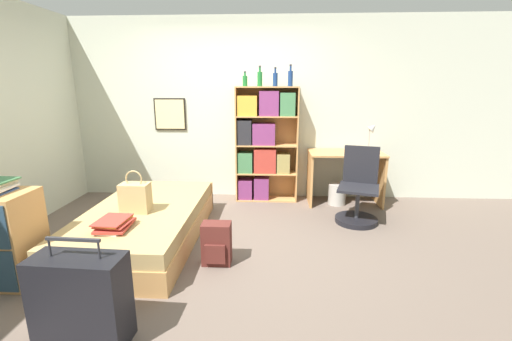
{
  "coord_description": "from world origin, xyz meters",
  "views": [
    {
      "loc": [
        0.63,
        -3.39,
        1.65
      ],
      "look_at": [
        0.44,
        0.21,
        0.75
      ],
      "focal_mm": 24.0,
      "sensor_mm": 36.0,
      "label": 1
    }
  ],
  "objects_px": {
    "bottle_clear": "(275,79)",
    "backpack": "(217,244)",
    "bottle_brown": "(260,78)",
    "desk_lamp": "(372,132)",
    "dresser": "(1,238)",
    "bed": "(145,224)",
    "handbag": "(135,197)",
    "bottle_blue": "(290,78)",
    "waste_bin": "(337,194)",
    "book_stack_on_bed": "(114,224)",
    "bottle_green": "(245,81)",
    "bookcase": "(263,143)",
    "desk_chair": "(358,199)",
    "suitcase": "(81,300)",
    "desk": "(345,169)"
  },
  "relations": [
    {
      "from": "handbag",
      "to": "dresser",
      "type": "height_order",
      "value": "handbag"
    },
    {
      "from": "bottle_brown",
      "to": "bookcase",
      "type": "bearing_deg",
      "value": 9.77
    },
    {
      "from": "suitcase",
      "to": "backpack",
      "type": "distance_m",
      "value": 1.28
    },
    {
      "from": "desk",
      "to": "bed",
      "type": "bearing_deg",
      "value": -150.99
    },
    {
      "from": "bed",
      "to": "bottle_brown",
      "type": "bearing_deg",
      "value": 50.55
    },
    {
      "from": "bottle_brown",
      "to": "desk",
      "type": "distance_m",
      "value": 1.74
    },
    {
      "from": "bookcase",
      "to": "desk_chair",
      "type": "relative_size",
      "value": 1.78
    },
    {
      "from": "bottle_green",
      "to": "desk_lamp",
      "type": "bearing_deg",
      "value": -4.02
    },
    {
      "from": "desk",
      "to": "desk_lamp",
      "type": "relative_size",
      "value": 2.41
    },
    {
      "from": "handbag",
      "to": "bottle_brown",
      "type": "distance_m",
      "value": 2.33
    },
    {
      "from": "bookcase",
      "to": "desk_chair",
      "type": "bearing_deg",
      "value": -33.24
    },
    {
      "from": "book_stack_on_bed",
      "to": "dresser",
      "type": "distance_m",
      "value": 0.89
    },
    {
      "from": "book_stack_on_bed",
      "to": "handbag",
      "type": "bearing_deg",
      "value": 86.62
    },
    {
      "from": "bottle_green",
      "to": "desk",
      "type": "height_order",
      "value": "bottle_green"
    },
    {
      "from": "handbag",
      "to": "desk_chair",
      "type": "height_order",
      "value": "desk_chair"
    },
    {
      "from": "desk_chair",
      "to": "waste_bin",
      "type": "height_order",
      "value": "desk_chair"
    },
    {
      "from": "bottle_green",
      "to": "waste_bin",
      "type": "xyz_separation_m",
      "value": [
        1.31,
        -0.16,
        -1.57
      ]
    },
    {
      "from": "bottle_brown",
      "to": "bottle_clear",
      "type": "distance_m",
      "value": 0.21
    },
    {
      "from": "waste_bin",
      "to": "desk_lamp",
      "type": "bearing_deg",
      "value": 5.47
    },
    {
      "from": "handbag",
      "to": "suitcase",
      "type": "xyz_separation_m",
      "value": [
        0.19,
        -1.41,
        -0.22
      ]
    },
    {
      "from": "bottle_blue",
      "to": "waste_bin",
      "type": "xyz_separation_m",
      "value": [
        0.69,
        -0.19,
        -1.6
      ]
    },
    {
      "from": "book_stack_on_bed",
      "to": "bottle_green",
      "type": "bearing_deg",
      "value": 62.75
    },
    {
      "from": "dresser",
      "to": "desk_chair",
      "type": "relative_size",
      "value": 0.86
    },
    {
      "from": "bed",
      "to": "bottle_clear",
      "type": "xyz_separation_m",
      "value": [
        1.4,
        1.48,
        1.55
      ]
    },
    {
      "from": "bottle_clear",
      "to": "waste_bin",
      "type": "distance_m",
      "value": 1.83
    },
    {
      "from": "handbag",
      "to": "suitcase",
      "type": "height_order",
      "value": "handbag"
    },
    {
      "from": "bottle_brown",
      "to": "desk_lamp",
      "type": "relative_size",
      "value": 0.65
    },
    {
      "from": "bottle_clear",
      "to": "backpack",
      "type": "height_order",
      "value": "bottle_clear"
    },
    {
      "from": "bed",
      "to": "suitcase",
      "type": "height_order",
      "value": "suitcase"
    },
    {
      "from": "dresser",
      "to": "desk_lamp",
      "type": "height_order",
      "value": "desk_lamp"
    },
    {
      "from": "dresser",
      "to": "bed",
      "type": "bearing_deg",
      "value": 43.64
    },
    {
      "from": "handbag",
      "to": "bottle_blue",
      "type": "relative_size",
      "value": 1.51
    },
    {
      "from": "bottle_green",
      "to": "backpack",
      "type": "relative_size",
      "value": 0.5
    },
    {
      "from": "desk_chair",
      "to": "suitcase",
      "type": "bearing_deg",
      "value": -135.87
    },
    {
      "from": "desk_lamp",
      "to": "desk_chair",
      "type": "height_order",
      "value": "desk_lamp"
    },
    {
      "from": "desk_lamp",
      "to": "desk_chair",
      "type": "bearing_deg",
      "value": -113.92
    },
    {
      "from": "waste_bin",
      "to": "desk",
      "type": "bearing_deg",
      "value": 28.71
    },
    {
      "from": "bed",
      "to": "suitcase",
      "type": "relative_size",
      "value": 2.82
    },
    {
      "from": "handbag",
      "to": "backpack",
      "type": "height_order",
      "value": "handbag"
    },
    {
      "from": "bed",
      "to": "bottle_clear",
      "type": "relative_size",
      "value": 8.16
    },
    {
      "from": "desk_lamp",
      "to": "bottle_brown",
      "type": "bearing_deg",
      "value": 175.25
    },
    {
      "from": "desk_lamp",
      "to": "suitcase",
      "type": "bearing_deg",
      "value": -131.87
    },
    {
      "from": "bottle_blue",
      "to": "backpack",
      "type": "distance_m",
      "value": 2.59
    },
    {
      "from": "bottle_clear",
      "to": "desk",
      "type": "xyz_separation_m",
      "value": [
        1.0,
        -0.14,
        -1.23
      ]
    },
    {
      "from": "book_stack_on_bed",
      "to": "backpack",
      "type": "xyz_separation_m",
      "value": [
        0.92,
        0.1,
        -0.22
      ]
    },
    {
      "from": "suitcase",
      "to": "bottle_brown",
      "type": "xyz_separation_m",
      "value": [
        1.02,
        2.99,
        1.44
      ]
    },
    {
      "from": "book_stack_on_bed",
      "to": "waste_bin",
      "type": "relative_size",
      "value": 1.26
    },
    {
      "from": "book_stack_on_bed",
      "to": "desk_lamp",
      "type": "relative_size",
      "value": 0.88
    },
    {
      "from": "bookcase",
      "to": "dresser",
      "type": "bearing_deg",
      "value": -132.7
    },
    {
      "from": "book_stack_on_bed",
      "to": "bottle_brown",
      "type": "xyz_separation_m",
      "value": [
        1.24,
        2.02,
        1.32
      ]
    }
  ]
}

